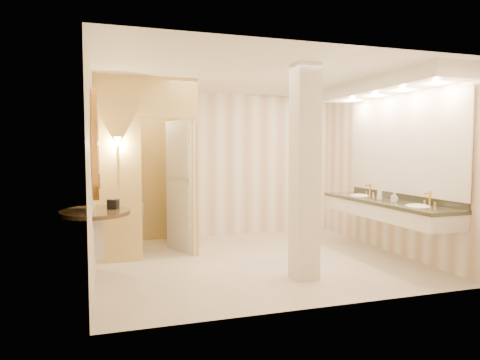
# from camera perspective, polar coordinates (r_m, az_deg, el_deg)

# --- Properties ---
(floor) EXTENTS (4.50, 4.50, 0.00)m
(floor) POSITION_cam_1_polar(r_m,az_deg,el_deg) (6.45, 2.08, -10.64)
(floor) COLOR silver
(floor) RESTS_ON ground
(ceiling) EXTENTS (4.50, 4.50, 0.00)m
(ceiling) POSITION_cam_1_polar(r_m,az_deg,el_deg) (6.33, 2.14, 13.71)
(ceiling) COLOR white
(ceiling) RESTS_ON wall_back
(wall_back) EXTENTS (4.50, 0.02, 2.70)m
(wall_back) POSITION_cam_1_polar(r_m,az_deg,el_deg) (8.16, -2.57, 2.02)
(wall_back) COLOR white
(wall_back) RESTS_ON floor
(wall_front) EXTENTS (4.50, 0.02, 2.70)m
(wall_front) POSITION_cam_1_polar(r_m,az_deg,el_deg) (4.42, 10.77, 0.28)
(wall_front) COLOR white
(wall_front) RESTS_ON floor
(wall_left) EXTENTS (0.02, 4.00, 2.70)m
(wall_left) POSITION_cam_1_polar(r_m,az_deg,el_deg) (5.90, -18.99, 1.05)
(wall_left) COLOR white
(wall_left) RESTS_ON floor
(wall_right) EXTENTS (0.02, 4.00, 2.70)m
(wall_right) POSITION_cam_1_polar(r_m,az_deg,el_deg) (7.31, 18.98, 1.58)
(wall_right) COLOR white
(wall_right) RESTS_ON floor
(toilet_closet) EXTENTS (1.50, 1.55, 2.70)m
(toilet_closet) POSITION_cam_1_polar(r_m,az_deg,el_deg) (6.93, -9.40, 1.91)
(toilet_closet) COLOR #E4D377
(toilet_closet) RESTS_ON floor
(wall_sconce) EXTENTS (0.14, 0.14, 0.42)m
(wall_sconce) POSITION_cam_1_polar(r_m,az_deg,el_deg) (6.32, -16.00, 4.76)
(wall_sconce) COLOR gold
(wall_sconce) RESTS_ON toilet_closet
(vanity) EXTENTS (0.75, 2.79, 2.09)m
(vanity) POSITION_cam_1_polar(r_m,az_deg,el_deg) (6.82, 19.19, 3.77)
(vanity) COLOR silver
(vanity) RESTS_ON floor
(console_shelf) EXTENTS (1.08, 1.08, 1.99)m
(console_shelf) POSITION_cam_1_polar(r_m,az_deg,el_deg) (5.66, -18.68, 0.93)
(console_shelf) COLOR black
(console_shelf) RESTS_ON floor
(pillar) EXTENTS (0.31, 0.31, 2.70)m
(pillar) POSITION_cam_1_polar(r_m,az_deg,el_deg) (5.44, 8.63, 0.99)
(pillar) COLOR silver
(pillar) RESTS_ON floor
(tissue_box) EXTENTS (0.16, 0.16, 0.12)m
(tissue_box) POSITION_cam_1_polar(r_m,az_deg,el_deg) (5.77, -16.55, -3.08)
(tissue_box) COLOR black
(tissue_box) RESTS_ON console_shelf
(toilet) EXTENTS (0.62, 0.88, 0.81)m
(toilet) POSITION_cam_1_polar(r_m,az_deg,el_deg) (7.28, -15.30, -5.83)
(toilet) COLOR white
(toilet) RESTS_ON floor
(soap_bottle_a) EXTENTS (0.09, 0.09, 0.15)m
(soap_bottle_a) POSITION_cam_1_polar(r_m,az_deg,el_deg) (6.64, 19.82, -2.14)
(soap_bottle_a) COLOR beige
(soap_bottle_a) RESTS_ON vanity
(soap_bottle_b) EXTENTS (0.11, 0.11, 0.13)m
(soap_bottle_b) POSITION_cam_1_polar(r_m,az_deg,el_deg) (6.69, 19.91, -2.17)
(soap_bottle_b) COLOR silver
(soap_bottle_b) RESTS_ON vanity
(soap_bottle_c) EXTENTS (0.08, 0.08, 0.21)m
(soap_bottle_c) POSITION_cam_1_polar(r_m,az_deg,el_deg) (6.77, 18.10, -1.73)
(soap_bottle_c) COLOR #C6B28C
(soap_bottle_c) RESTS_ON vanity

